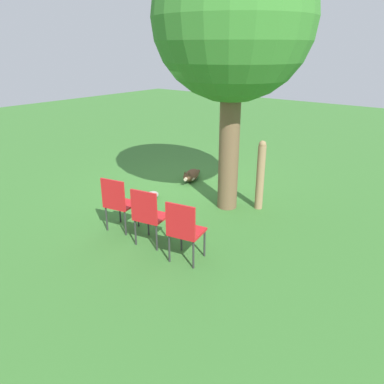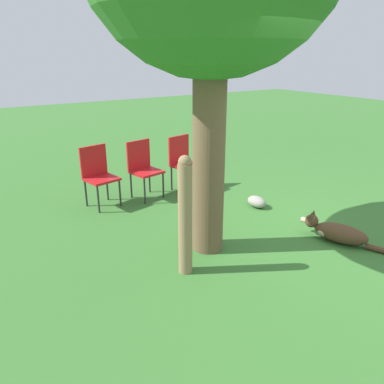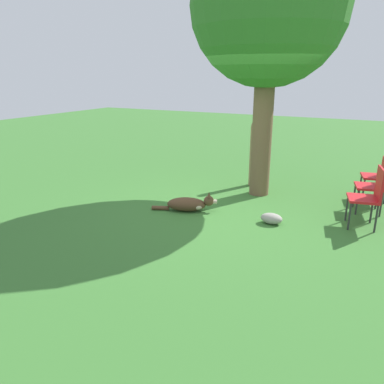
% 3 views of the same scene
% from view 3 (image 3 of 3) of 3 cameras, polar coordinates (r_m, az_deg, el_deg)
% --- Properties ---
extents(ground_plane, '(30.00, 30.00, 0.00)m').
position_cam_3_polar(ground_plane, '(6.54, 5.75, -2.30)').
color(ground_plane, '#38702D').
extents(oak_tree, '(2.67, 2.67, 4.63)m').
position_cam_3_polar(oak_tree, '(7.09, 11.66, 25.75)').
color(oak_tree, brown).
rests_on(oak_tree, ground_plane).
extents(dog, '(1.05, 0.51, 0.33)m').
position_cam_3_polar(dog, '(6.29, -0.39, -1.86)').
color(dog, '#513823').
rests_on(dog, ground_plane).
extents(fence_post, '(0.15, 0.15, 1.31)m').
position_cam_3_polar(fence_post, '(7.75, 9.33, 5.77)').
color(fence_post, '#937551').
rests_on(fence_post, ground_plane).
extents(red_chair_0, '(0.50, 0.51, 0.93)m').
position_cam_3_polar(red_chair_0, '(6.10, 25.50, -0.22)').
color(red_chair_0, red).
rests_on(red_chair_0, ground_plane).
extents(red_chair_1, '(0.50, 0.51, 0.93)m').
position_cam_3_polar(red_chair_1, '(6.81, 26.19, 1.40)').
color(red_chair_1, red).
rests_on(red_chair_1, ground_plane).
extents(red_chair_2, '(0.50, 0.51, 0.93)m').
position_cam_3_polar(red_chair_2, '(7.52, 26.75, 2.72)').
color(red_chair_2, red).
rests_on(red_chair_2, ground_plane).
extents(garden_rock, '(0.34, 0.22, 0.17)m').
position_cam_3_polar(garden_rock, '(5.91, 12.02, -3.97)').
color(garden_rock, gray).
rests_on(garden_rock, ground_plane).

